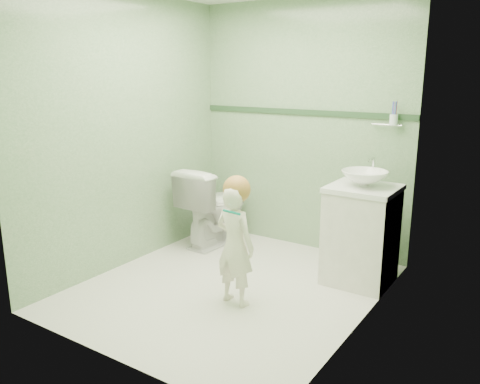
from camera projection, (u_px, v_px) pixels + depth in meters
The scene contains 12 objects.
ground at pixel (230, 287), 4.04m from camera, with size 2.50×2.50×0.00m, color silver.
room_shell at pixel (229, 143), 3.76m from camera, with size 2.50×2.54×2.40m.
trim_stripe at pixel (302, 112), 4.72m from camera, with size 2.20×0.02×0.05m, color #29472A.
vanity at pixel (361, 236), 4.07m from camera, with size 0.52×0.50×0.80m, color beige.
counter at pixel (364, 188), 3.97m from camera, with size 0.54×0.52×0.04m, color white.
basin at pixel (364, 178), 3.95m from camera, with size 0.37×0.37×0.13m, color white.
faucet at pixel (373, 165), 4.08m from camera, with size 0.03×0.13×0.18m.
cup_holder at pixel (393, 119), 4.20m from camera, with size 0.26×0.07×0.21m.
toilet at pixel (214, 206), 4.99m from camera, with size 0.45×0.79×0.80m, color white.
toddler at pixel (235, 246), 3.67m from camera, with size 0.34×0.22×0.93m, color silver.
hair_cap at pixel (237, 189), 3.59m from camera, with size 0.21×0.21×0.21m, color #A97334.
teal_toothbrush at pixel (232, 211), 3.46m from camera, with size 0.11×0.13×0.08m.
Camera 1 is at (2.12, -3.07, 1.74)m, focal length 36.70 mm.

